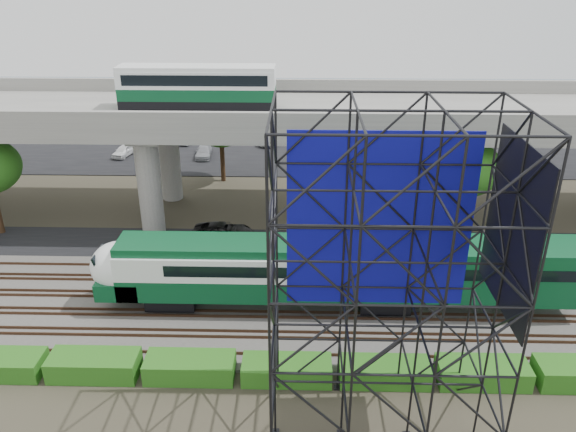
{
  "coord_description": "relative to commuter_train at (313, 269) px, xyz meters",
  "views": [
    {
      "loc": [
        1.66,
        -27.21,
        19.78
      ],
      "look_at": [
        0.79,
        6.0,
        4.52
      ],
      "focal_mm": 35.0,
      "sensor_mm": 36.0,
      "label": 1
    }
  ],
  "objects": [
    {
      "name": "commuter_train",
      "position": [
        0.0,
        0.0,
        0.0
      ],
      "size": [
        29.3,
        3.06,
        4.3
      ],
      "color": "black",
      "rests_on": "rail_tracks"
    },
    {
      "name": "hedge_strip",
      "position": [
        -1.38,
        -6.3,
        -2.32
      ],
      "size": [
        34.6,
        1.8,
        1.2
      ],
      "color": "#226016",
      "rests_on": "ground"
    },
    {
      "name": "parking_lot",
      "position": [
        -2.39,
        32.0,
        -2.84
      ],
      "size": [
        90.0,
        18.0,
        0.08
      ],
      "primitive_type": "cube",
      "color": "black",
      "rests_on": "ground"
    },
    {
      "name": "suv",
      "position": [
        -6.72,
        9.29,
        -2.16
      ],
      "size": [
        4.64,
        2.21,
        1.28
      ],
      "primitive_type": "imported",
      "rotation": [
        0.0,
        0.0,
        1.55
      ],
      "color": "black",
      "rests_on": "service_road"
    },
    {
      "name": "service_road",
      "position": [
        -2.39,
        8.5,
        -2.84
      ],
      "size": [
        90.0,
        5.0,
        0.08
      ],
      "primitive_type": "cube",
      "color": "black",
      "rests_on": "ground"
    },
    {
      "name": "overpass",
      "position": [
        -2.86,
        14.0,
        5.33
      ],
      "size": [
        80.0,
        12.0,
        12.4
      ],
      "color": "#9E9B93",
      "rests_on": "ground"
    },
    {
      "name": "harbor_water",
      "position": [
        -2.39,
        54.0,
        -2.87
      ],
      "size": [
        140.0,
        40.0,
        0.03
      ],
      "primitive_type": "cube",
      "color": "#495F79",
      "rests_on": "ground"
    },
    {
      "name": "trees",
      "position": [
        -7.06,
        14.17,
        2.69
      ],
      "size": [
        40.94,
        16.94,
        7.69
      ],
      "color": "#382314",
      "rests_on": "ground"
    },
    {
      "name": "parked_cars",
      "position": [
        -0.15,
        31.89,
        -2.19
      ],
      "size": [
        37.15,
        9.6,
        1.31
      ],
      "color": "white",
      "rests_on": "parking_lot"
    },
    {
      "name": "ballast_bed",
      "position": [
        -2.39,
        0.0,
        -2.78
      ],
      "size": [
        90.0,
        12.0,
        0.2
      ],
      "primitive_type": "cube",
      "color": "slate",
      "rests_on": "ground"
    },
    {
      "name": "ground",
      "position": [
        -2.39,
        -2.0,
        -2.88
      ],
      "size": [
        140.0,
        140.0,
        0.0
      ],
      "primitive_type": "plane",
      "color": "#474233",
      "rests_on": "ground"
    },
    {
      "name": "rail_tracks",
      "position": [
        -2.39,
        -0.0,
        -2.6
      ],
      "size": [
        90.0,
        9.52,
        0.16
      ],
      "color": "#472D1E",
      "rests_on": "ballast_bed"
    },
    {
      "name": "scaffold_tower",
      "position": [
        2.7,
        -9.98,
        4.59
      ],
      "size": [
        9.36,
        6.36,
        15.0
      ],
      "color": "black",
      "rests_on": "ground"
    }
  ]
}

